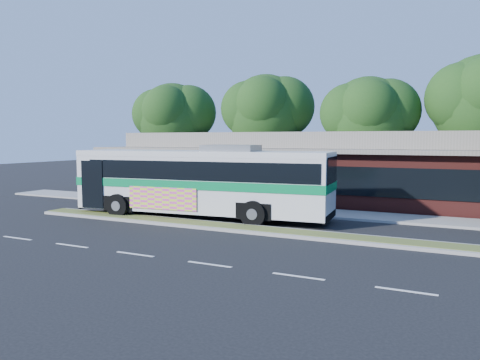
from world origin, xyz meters
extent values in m
plane|color=black|center=(0.00, 0.00, 0.00)|extent=(120.00, 120.00, 0.00)
cube|color=#4B5A26|center=(0.00, 0.60, 0.07)|extent=(26.00, 1.10, 0.15)
cube|color=gray|center=(0.00, 6.40, 0.06)|extent=(44.00, 2.60, 0.12)
cube|color=black|center=(-18.00, 10.00, 0.01)|extent=(14.00, 12.00, 0.01)
cube|color=#581F1B|center=(0.00, 13.00, 1.60)|extent=(32.00, 10.00, 3.20)
cube|color=slate|center=(0.00, 13.00, 3.32)|extent=(33.20, 11.20, 0.24)
cube|color=slate|center=(0.00, 13.00, 3.95)|extent=(30.00, 8.00, 1.00)
cube|color=black|center=(0.00, 7.97, 1.70)|extent=(30.00, 0.06, 1.60)
cylinder|color=black|center=(-15.00, 15.00, 1.99)|extent=(0.44, 0.44, 3.99)
sphere|color=#143812|center=(-15.00, 15.00, 5.73)|extent=(5.80, 5.80, 5.80)
sphere|color=#143812|center=(-13.70, 15.43, 6.19)|extent=(4.52, 4.52, 4.52)
cylinder|color=black|center=(-7.00, 16.00, 2.10)|extent=(0.44, 0.44, 4.20)
sphere|color=#143812|center=(-7.00, 16.00, 6.00)|extent=(6.00, 6.00, 6.00)
sphere|color=#143812|center=(-5.65, 16.45, 6.48)|extent=(4.68, 4.68, 4.68)
cylinder|color=black|center=(1.00, 15.00, 1.89)|extent=(0.44, 0.44, 3.78)
sphere|color=#143812|center=(1.00, 15.00, 5.46)|extent=(5.60, 5.60, 5.60)
sphere|color=#143812|center=(2.26, 15.42, 5.91)|extent=(4.37, 4.37, 4.37)
cylinder|color=black|center=(8.00, 16.00, 2.21)|extent=(0.44, 0.44, 4.41)
cube|color=silver|center=(-4.84, 2.57, 1.89)|extent=(13.40, 4.03, 3.04)
cube|color=black|center=(-4.52, 2.60, 2.50)|extent=(12.36, 3.98, 0.91)
cube|color=silver|center=(-4.84, 2.57, 3.28)|extent=(13.43, 4.05, 0.29)
cube|color=#057C40|center=(-4.84, 2.57, 1.80)|extent=(13.48, 4.10, 0.42)
cube|color=black|center=(-11.44, 1.95, 2.26)|extent=(0.30, 2.46, 1.88)
cube|color=black|center=(1.75, 3.19, 2.61)|extent=(0.28, 2.30, 1.21)
cube|color=#E543B0|center=(-6.13, 1.00, 1.10)|extent=(3.73, 0.41, 1.10)
cube|color=slate|center=(-3.20, 2.73, 3.56)|extent=(2.79, 2.00, 0.33)
cylinder|color=black|center=(-8.77, 0.82, 0.60)|extent=(1.24, 0.51, 1.21)
cylinder|color=black|center=(-9.03, 3.56, 0.60)|extent=(1.24, 0.51, 1.21)
cylinder|color=black|center=(-1.43, 1.51, 0.60)|extent=(1.24, 0.51, 1.21)
cylinder|color=black|center=(-1.69, 4.25, 0.60)|extent=(1.24, 0.51, 1.21)
imported|color=silver|center=(-11.84, 7.80, 0.64)|extent=(4.76, 3.50, 1.28)
camera|label=1|loc=(7.38, -17.79, 4.03)|focal=35.00mm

